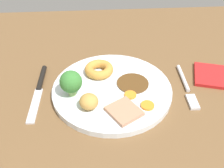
% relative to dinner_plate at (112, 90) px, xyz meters
% --- Properties ---
extents(dining_table, '(1.20, 0.84, 0.04)m').
position_rel_dinner_plate_xyz_m(dining_table, '(0.02, -0.03, -0.02)').
color(dining_table, brown).
rests_on(dining_table, ground).
extents(dinner_plate, '(0.27, 0.27, 0.01)m').
position_rel_dinner_plate_xyz_m(dinner_plate, '(0.00, 0.00, 0.00)').
color(dinner_plate, white).
rests_on(dinner_plate, dining_table).
extents(gravy_pool, '(0.07, 0.07, 0.00)m').
position_rel_dinner_plate_xyz_m(gravy_pool, '(-0.05, -0.01, 0.01)').
color(gravy_pool, '#563819').
rests_on(gravy_pool, dinner_plate).
extents(meat_slice_main, '(0.08, 0.08, 0.01)m').
position_rel_dinner_plate_xyz_m(meat_slice_main, '(-0.02, 0.08, 0.01)').
color(meat_slice_main, tan).
rests_on(meat_slice_main, dinner_plate).
extents(yorkshire_pudding, '(0.07, 0.07, 0.02)m').
position_rel_dinner_plate_xyz_m(yorkshire_pudding, '(0.03, -0.06, 0.02)').
color(yorkshire_pudding, '#C68938').
rests_on(yorkshire_pudding, dinner_plate).
extents(roast_potato_left, '(0.04, 0.04, 0.03)m').
position_rel_dinner_plate_xyz_m(roast_potato_left, '(0.05, 0.06, 0.02)').
color(roast_potato_left, '#BC8C42').
rests_on(roast_potato_left, dinner_plate).
extents(carrot_coin_front, '(0.03, 0.03, 0.00)m').
position_rel_dinner_plate_xyz_m(carrot_coin_front, '(-0.07, 0.07, 0.01)').
color(carrot_coin_front, orange).
rests_on(carrot_coin_front, dinner_plate).
extents(carrot_coin_back, '(0.03, 0.03, 0.00)m').
position_rel_dinner_plate_xyz_m(carrot_coin_back, '(-0.04, 0.03, 0.01)').
color(carrot_coin_back, orange).
rests_on(carrot_coin_back, dinner_plate).
extents(broccoli_floret, '(0.05, 0.05, 0.06)m').
position_rel_dinner_plate_xyz_m(broccoli_floret, '(0.09, 0.02, 0.04)').
color(broccoli_floret, '#8CB766').
rests_on(broccoli_floret, dinner_plate).
extents(fork, '(0.02, 0.15, 0.01)m').
position_rel_dinner_plate_xyz_m(fork, '(-0.17, -0.00, -0.00)').
color(fork, silver).
rests_on(fork, dining_table).
extents(knife, '(0.02, 0.19, 0.01)m').
position_rel_dinner_plate_xyz_m(knife, '(0.17, -0.02, -0.00)').
color(knife, black).
rests_on(knife, dining_table).
extents(folded_napkin, '(0.13, 0.12, 0.01)m').
position_rel_dinner_plate_xyz_m(folded_napkin, '(-0.26, -0.04, -0.00)').
color(folded_napkin, red).
rests_on(folded_napkin, dining_table).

